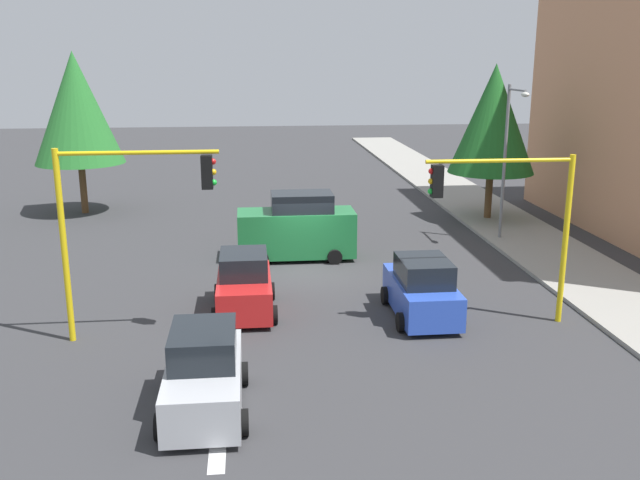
% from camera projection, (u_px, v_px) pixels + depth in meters
% --- Properties ---
extents(ground_plane, '(120.00, 120.00, 0.00)m').
position_uv_depth(ground_plane, '(307.00, 272.00, 27.20)').
color(ground_plane, '#353538').
extents(sidewalk_kerb, '(80.00, 4.00, 0.15)m').
position_uv_depth(sidewalk_kerb, '(518.00, 233.00, 33.04)').
color(sidewalk_kerb, gray).
rests_on(sidewalk_kerb, ground).
extents(lane_arrow_near, '(2.40, 1.10, 1.10)m').
position_uv_depth(lane_arrow_near, '(219.00, 427.00, 15.82)').
color(lane_arrow_near, silver).
rests_on(lane_arrow_near, ground).
extents(traffic_signal_near_right, '(0.36, 4.59, 5.69)m').
position_uv_depth(traffic_signal_near_right, '(125.00, 206.00, 19.83)').
color(traffic_signal_near_right, yellow).
rests_on(traffic_signal_near_right, ground).
extents(traffic_signal_near_left, '(0.36, 4.59, 5.31)m').
position_uv_depth(traffic_signal_near_left, '(510.00, 206.00, 21.03)').
color(traffic_signal_near_left, yellow).
rests_on(traffic_signal_near_left, ground).
extents(street_lamp_curbside, '(2.15, 0.28, 7.00)m').
position_uv_depth(street_lamp_curbside, '(509.00, 146.00, 30.49)').
color(street_lamp_curbside, slate).
rests_on(street_lamp_curbside, ground).
extents(tree_opposite_side, '(4.62, 4.62, 8.47)m').
position_uv_depth(tree_opposite_side, '(76.00, 108.00, 36.23)').
color(tree_opposite_side, brown).
rests_on(tree_opposite_side, ground).
extents(tree_roadside_mid, '(4.29, 4.29, 7.85)m').
position_uv_depth(tree_roadside_mid, '(493.00, 119.00, 34.59)').
color(tree_roadside_mid, brown).
rests_on(tree_roadside_mid, ground).
extents(delivery_van_green, '(2.22, 4.80, 2.77)m').
position_uv_depth(delivery_van_green, '(297.00, 228.00, 28.77)').
color(delivery_van_green, '#1E7238').
rests_on(delivery_van_green, ground).
extents(car_blue, '(4.00, 2.07, 1.98)m').
position_uv_depth(car_blue, '(422.00, 290.00, 22.36)').
color(car_blue, blue).
rests_on(car_blue, ground).
extents(car_red, '(3.74, 2.05, 1.98)m').
position_uv_depth(car_red, '(244.00, 286.00, 22.79)').
color(car_red, red).
rests_on(car_red, ground).
extents(car_silver, '(3.99, 2.05, 1.98)m').
position_uv_depth(car_silver, '(204.00, 374.00, 16.42)').
color(car_silver, '#B2B5BA').
rests_on(car_silver, ground).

